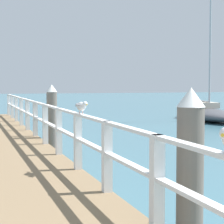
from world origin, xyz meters
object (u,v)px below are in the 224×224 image
object	(u,v)px
dock_piling_near	(190,180)
dock_piling_far	(52,120)
boat_1	(206,113)
seagull_background	(82,106)

from	to	relation	value
dock_piling_near	dock_piling_far	distance (m)	7.60
dock_piling_far	boat_1	xyz separation A→B (m)	(9.72, 8.30, -0.58)
dock_piling_near	dock_piling_far	xyz separation A→B (m)	(0.00, 7.60, 0.00)
dock_piling_far	boat_1	distance (m)	12.79
dock_piling_near	dock_piling_far	world-z (taller)	same
dock_piling_far	seagull_background	distance (m)	4.71
dock_piling_far	boat_1	size ratio (longest dim) A/B	0.28
dock_piling_near	dock_piling_far	bearing A→B (deg)	90.00
boat_1	seagull_background	bearing A→B (deg)	59.73
dock_piling_near	boat_1	distance (m)	18.64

